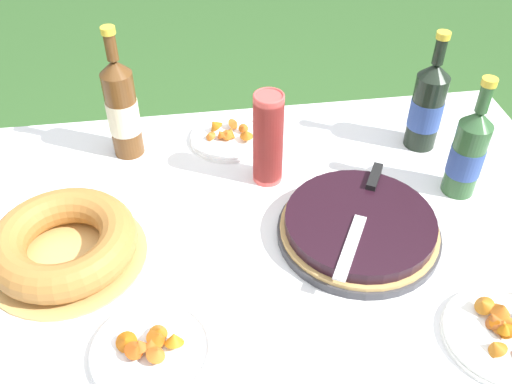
# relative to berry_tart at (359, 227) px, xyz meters

# --- Properties ---
(garden_table) EXTENTS (1.54, 1.03, 0.66)m
(garden_table) POSITION_rel_berry_tart_xyz_m (-0.21, 0.03, -0.09)
(garden_table) COLOR brown
(garden_table) RESTS_ON ground_plane
(tablecloth) EXTENTS (1.55, 1.04, 0.10)m
(tablecloth) POSITION_rel_berry_tart_xyz_m (-0.21, 0.03, -0.04)
(tablecloth) COLOR white
(tablecloth) RESTS_ON garden_table
(berry_tart) EXTENTS (0.36, 0.36, 0.06)m
(berry_tart) POSITION_rel_berry_tart_xyz_m (0.00, 0.00, 0.00)
(berry_tart) COLOR #38383D
(berry_tart) RESTS_ON tablecloth
(serving_knife) EXTENTS (0.20, 0.34, 0.01)m
(serving_knife) POSITION_rel_berry_tart_xyz_m (0.01, 0.03, 0.04)
(serving_knife) COLOR silver
(serving_knife) RESTS_ON berry_tart
(bundt_cake) EXTENTS (0.34, 0.34, 0.09)m
(bundt_cake) POSITION_rel_berry_tart_xyz_m (-0.63, 0.03, 0.01)
(bundt_cake) COLOR tan
(bundt_cake) RESTS_ON tablecloth
(cup_stack) EXTENTS (0.07, 0.07, 0.24)m
(cup_stack) POSITION_rel_berry_tart_xyz_m (-0.17, 0.23, 0.09)
(cup_stack) COLOR #E04C47
(cup_stack) RESTS_ON tablecloth
(cider_bottle_green) EXTENTS (0.08, 0.08, 0.31)m
(cider_bottle_green) POSITION_rel_berry_tart_xyz_m (0.28, 0.12, 0.09)
(cider_bottle_green) COLOR #2D562D
(cider_bottle_green) RESTS_ON tablecloth
(cider_bottle_amber) EXTENTS (0.08, 0.08, 0.35)m
(cider_bottle_amber) POSITION_rel_berry_tart_xyz_m (-0.51, 0.39, 0.11)
(cider_bottle_amber) COLOR brown
(cider_bottle_amber) RESTS_ON tablecloth
(juice_bottle_red) EXTENTS (0.08, 0.08, 0.32)m
(juice_bottle_red) POSITION_rel_berry_tart_xyz_m (0.26, 0.31, 0.09)
(juice_bottle_red) COLOR black
(juice_bottle_red) RESTS_ON tablecloth
(snack_plate_near) EXTENTS (0.21, 0.21, 0.06)m
(snack_plate_near) POSITION_rel_berry_tart_xyz_m (-0.25, 0.40, -0.02)
(snack_plate_near) COLOR white
(snack_plate_near) RESTS_ON tablecloth
(snack_plate_left) EXTENTS (0.23, 0.23, 0.05)m
(snack_plate_left) POSITION_rel_berry_tart_xyz_m (-0.46, -0.24, -0.02)
(snack_plate_left) COLOR white
(snack_plate_left) RESTS_ON tablecloth
(snack_plate_right) EXTENTS (0.23, 0.23, 0.06)m
(snack_plate_right) POSITION_rel_berry_tart_xyz_m (0.20, -0.29, -0.02)
(snack_plate_right) COLOR white
(snack_plate_right) RESTS_ON tablecloth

